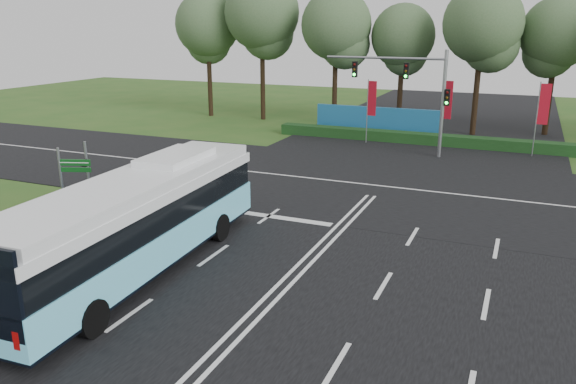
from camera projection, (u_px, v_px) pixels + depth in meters
name	position (u px, v px, depth m)	size (l,w,h in m)	color
ground	(293.00, 271.00, 20.18)	(120.00, 120.00, 0.00)	#2A541C
road_main	(293.00, 270.00, 20.17)	(20.00, 120.00, 0.04)	black
road_cross	(377.00, 186.00, 30.75)	(120.00, 14.00, 0.05)	black
kerb_strip	(18.00, 256.00, 21.32)	(0.25, 18.00, 0.12)	gray
city_bus	(137.00, 222.00, 19.54)	(3.39, 13.25, 3.77)	#6CD9FA
pedestrian_signal	(87.00, 171.00, 27.00)	(0.30, 0.41, 3.17)	gray
street_sign	(68.00, 178.00, 23.79)	(1.32, 0.53, 3.56)	gray
banner_flag_left	(371.00, 102.00, 41.06)	(0.69, 0.14, 4.71)	gray
banner_flag_mid	(446.00, 104.00, 39.04)	(0.71, 0.22, 4.93)	gray
banner_flag_right	(542.00, 109.00, 36.68)	(0.74, 0.08, 4.97)	gray
traffic_light_gantry	(416.00, 86.00, 36.84)	(8.41, 0.28, 7.00)	gray
hedge	(420.00, 139.00, 41.66)	(22.00, 1.20, 0.80)	#133413
blue_hoarding	(376.00, 121.00, 45.17)	(10.00, 0.30, 2.20)	#1B5F92
eucalyptus_row	(474.00, 24.00, 43.69)	(54.50, 9.58, 12.92)	black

